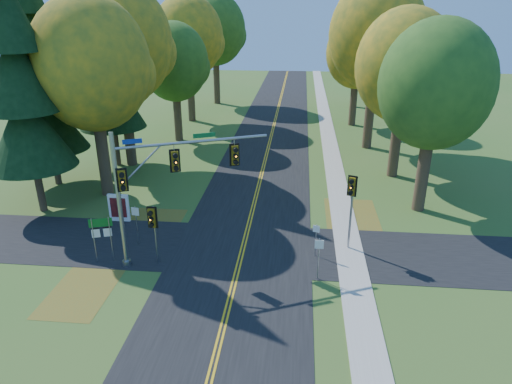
# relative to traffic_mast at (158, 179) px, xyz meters

# --- Properties ---
(ground) EXTENTS (160.00, 160.00, 0.00)m
(ground) POSITION_rel_traffic_mast_xyz_m (4.21, -0.28, -4.84)
(ground) COLOR #355F21
(ground) RESTS_ON ground
(road_main) EXTENTS (8.00, 160.00, 0.02)m
(road_main) POSITION_rel_traffic_mast_xyz_m (4.21, -0.28, -4.83)
(road_main) COLOR black
(road_main) RESTS_ON ground
(road_cross) EXTENTS (60.00, 6.00, 0.02)m
(road_cross) POSITION_rel_traffic_mast_xyz_m (4.21, 1.72, -4.83)
(road_cross) COLOR black
(road_cross) RESTS_ON ground
(centerline_left) EXTENTS (0.10, 160.00, 0.01)m
(centerline_left) POSITION_rel_traffic_mast_xyz_m (4.11, -0.28, -4.82)
(centerline_left) COLOR gold
(centerline_left) RESTS_ON road_main
(centerline_right) EXTENTS (0.10, 160.00, 0.01)m
(centerline_right) POSITION_rel_traffic_mast_xyz_m (4.31, -0.28, -4.82)
(centerline_right) COLOR gold
(centerline_right) RESTS_ON road_main
(sidewalk_east) EXTENTS (1.60, 160.00, 0.06)m
(sidewalk_east) POSITION_rel_traffic_mast_xyz_m (10.41, -0.28, -4.81)
(sidewalk_east) COLOR #9E998E
(sidewalk_east) RESTS_ON ground
(leaf_patch_w_near) EXTENTS (4.00, 6.00, 0.00)m
(leaf_patch_w_near) POSITION_rel_traffic_mast_xyz_m (-2.29, 3.72, -4.84)
(leaf_patch_w_near) COLOR brown
(leaf_patch_w_near) RESTS_ON ground
(leaf_patch_e) EXTENTS (3.50, 8.00, 0.00)m
(leaf_patch_e) POSITION_rel_traffic_mast_xyz_m (11.01, 5.72, -4.84)
(leaf_patch_e) COLOR brown
(leaf_patch_e) RESTS_ON ground
(leaf_patch_w_far) EXTENTS (3.00, 5.00, 0.00)m
(leaf_patch_w_far) POSITION_rel_traffic_mast_xyz_m (-3.29, -3.28, -4.84)
(leaf_patch_w_far) COLOR brown
(leaf_patch_w_far) RESTS_ON ground
(tree_w_a) EXTENTS (8.00, 8.00, 14.15)m
(tree_w_a) POSITION_rel_traffic_mast_xyz_m (-6.91, 9.10, 4.64)
(tree_w_a) COLOR #38281C
(tree_w_a) RESTS_ON ground
(tree_e_a) EXTENTS (7.20, 7.20, 12.73)m
(tree_e_a) POSITION_rel_traffic_mast_xyz_m (15.78, 8.49, 3.69)
(tree_e_a) COLOR #38281C
(tree_e_a) RESTS_ON ground
(tree_w_b) EXTENTS (8.60, 8.60, 15.38)m
(tree_w_b) POSITION_rel_traffic_mast_xyz_m (-7.51, 16.01, 5.53)
(tree_w_b) COLOR #38281C
(tree_w_b) RESTS_ON ground
(tree_e_b) EXTENTS (7.60, 7.60, 13.33)m
(tree_e_b) POSITION_rel_traffic_mast_xyz_m (15.18, 15.30, 4.06)
(tree_e_b) COLOR #38281C
(tree_e_b) RESTS_ON ground
(tree_w_c) EXTENTS (6.80, 6.80, 11.91)m
(tree_w_c) POSITION_rel_traffic_mast_xyz_m (-5.32, 24.19, 3.10)
(tree_w_c) COLOR #38281C
(tree_w_c) RESTS_ON ground
(tree_e_c) EXTENTS (8.80, 8.80, 15.79)m
(tree_e_c) POSITION_rel_traffic_mast_xyz_m (14.09, 23.41, 5.82)
(tree_e_c) COLOR #38281C
(tree_e_c) RESTS_ON ground
(tree_w_d) EXTENTS (8.20, 8.20, 14.56)m
(tree_w_d) POSITION_rel_traffic_mast_xyz_m (-5.91, 32.90, 4.94)
(tree_w_d) COLOR #38281C
(tree_w_d) RESTS_ON ground
(tree_e_d) EXTENTS (7.00, 7.00, 12.32)m
(tree_e_d) POSITION_rel_traffic_mast_xyz_m (13.48, 32.59, 3.40)
(tree_e_d) COLOR #38281C
(tree_e_d) RESTS_ON ground
(tree_w_e) EXTENTS (8.40, 8.40, 14.97)m
(tree_w_e) POSITION_rel_traffic_mast_xyz_m (-4.71, 43.80, 5.23)
(tree_w_e) COLOR #38281C
(tree_w_e) RESTS_ON ground
(tree_e_e) EXTENTS (7.80, 7.80, 13.74)m
(tree_e_e) POSITION_rel_traffic_mast_xyz_m (14.69, 43.30, 4.35)
(tree_e_e) COLOR #38281C
(tree_e_e) RESTS_ON ground
(pine_a) EXTENTS (5.60, 5.60, 19.48)m
(pine_a) POSITION_rel_traffic_mast_xyz_m (-10.29, 5.72, 4.34)
(pine_a) COLOR #38281C
(pine_a) RESTS_ON ground
(pine_b) EXTENTS (5.60, 5.60, 17.31)m
(pine_b) POSITION_rel_traffic_mast_xyz_m (-11.79, 10.72, 3.32)
(pine_b) COLOR #38281C
(pine_b) RESTS_ON ground
(pine_c) EXTENTS (5.60, 5.60, 20.56)m
(pine_c) POSITION_rel_traffic_mast_xyz_m (-8.79, 15.72, 4.85)
(pine_c) COLOR #38281C
(pine_c) RESTS_ON ground
(traffic_mast) EXTENTS (7.64, 3.74, 7.53)m
(traffic_mast) POSITION_rel_traffic_mast_xyz_m (0.00, 0.00, 0.00)
(traffic_mast) COLOR gray
(traffic_mast) RESTS_ON ground
(east_signal_pole) EXTENTS (0.51, 0.62, 4.63)m
(east_signal_pole) POSITION_rel_traffic_mast_xyz_m (10.30, 2.16, -1.33)
(east_signal_pole) COLOR gray
(east_signal_pole) RESTS_ON ground
(ped_signal_pole) EXTENTS (0.55, 0.64, 3.49)m
(ped_signal_pole) POSITION_rel_traffic_mast_xyz_m (-0.30, -0.50, -2.24)
(ped_signal_pole) COLOR gray
(ped_signal_pole) RESTS_ON ground
(route_sign_cluster) EXTENTS (1.19, 0.42, 2.65)m
(route_sign_cluster) POSITION_rel_traffic_mast_xyz_m (-3.28, -0.38, -2.97)
(route_sign_cluster) COLOR gray
(route_sign_cluster) RESTS_ON ground
(info_kiosk) EXTENTS (1.36, 0.22, 1.89)m
(info_kiosk) POSITION_rel_traffic_mast_xyz_m (-4.33, 4.59, -3.90)
(info_kiosk) COLOR white
(info_kiosk) RESTS_ON ground
(reg_sign_e_north) EXTENTS (0.37, 0.14, 1.99)m
(reg_sign_e_north) POSITION_rel_traffic_mast_xyz_m (8.41, 1.29, -3.48)
(reg_sign_e_north) COLOR gray
(reg_sign_e_north) RESTS_ON ground
(reg_sign_e_south) EXTENTS (0.45, 0.07, 2.37)m
(reg_sign_e_south) POSITION_rel_traffic_mast_xyz_m (8.49, -1.10, -3.22)
(reg_sign_e_south) COLOR gray
(reg_sign_e_south) RESTS_ON ground
(reg_sign_w) EXTENTS (0.47, 0.11, 2.45)m
(reg_sign_w) POSITION_rel_traffic_mast_xyz_m (-2.09, 1.71, -3.17)
(reg_sign_w) COLOR gray
(reg_sign_w) RESTS_ON ground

